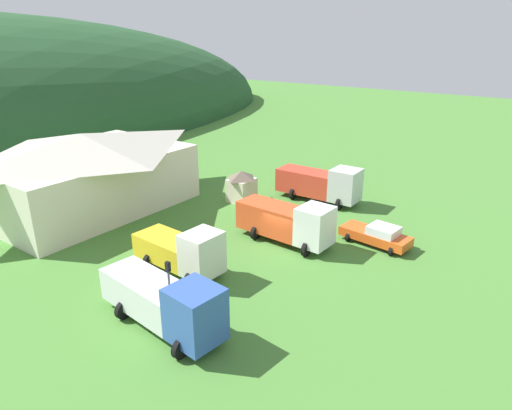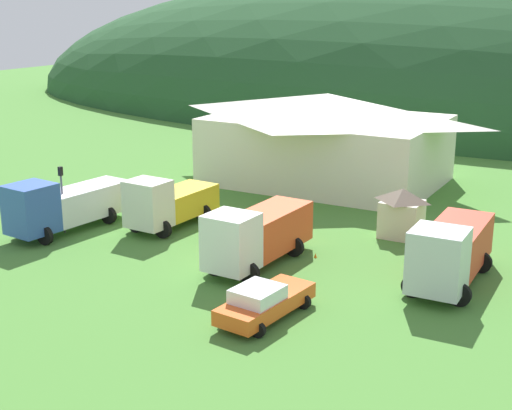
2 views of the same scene
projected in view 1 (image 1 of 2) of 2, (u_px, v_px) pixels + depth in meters
ground_plane at (278, 246)px, 34.95m from camera, size 200.00×200.00×0.00m
depot_building at (85, 170)px, 41.35m from camera, size 18.29×12.96×6.90m
play_shed_cream at (242, 186)px, 43.58m from camera, size 2.52×2.27×3.00m
box_truck_blue at (166, 302)px, 24.62m from camera, size 3.67×8.52×3.46m
heavy_rig_striped at (183, 251)px, 30.53m from camera, size 3.45×6.82×3.40m
heavy_rig_white at (288, 221)px, 34.89m from camera, size 3.41×7.81×3.45m
tow_truck_silver at (322, 183)px, 43.50m from camera, size 3.42×8.11×3.55m
service_pickup_orange at (377, 235)px, 34.81m from camera, size 2.80×5.50×1.66m
traffic_light_west at (169, 289)px, 24.33m from camera, size 0.20×0.32×4.13m
traffic_cone_near_pickup at (275, 225)px, 38.69m from camera, size 0.36×0.36×0.50m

